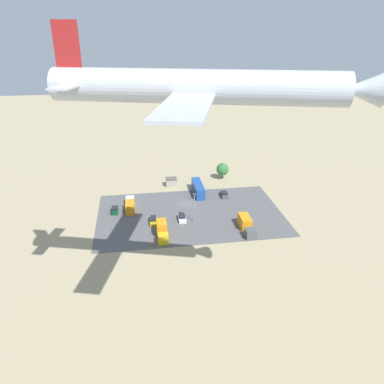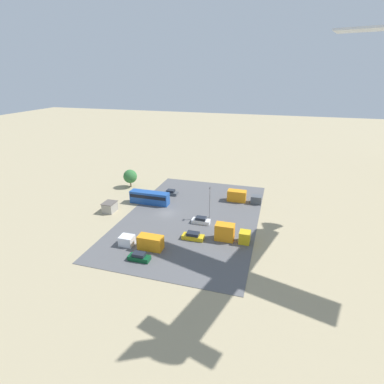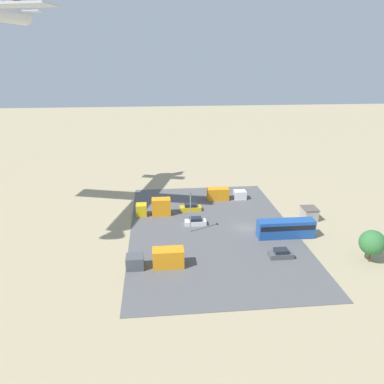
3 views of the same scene
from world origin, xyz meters
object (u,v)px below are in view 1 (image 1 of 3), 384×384
parked_car_2 (115,210)px  parked_truck_2 (162,231)px  bus (198,188)px  shed_building (171,182)px  parked_car_3 (224,195)px  airplane (209,87)px  parked_car_1 (182,218)px  parked_car_0 (153,220)px  parked_truck_0 (130,205)px  parked_truck_1 (246,225)px

parked_car_2 → parked_truck_2: bearing=-51.9°
bus → parked_car_2: (24.86, 8.85, -1.16)m
shed_building → parked_car_3: bearing=143.6°
parked_truck_2 → airplane: (-4.66, 31.68, 38.55)m
bus → parked_car_1: bearing=66.3°
parked_car_3 → parked_truck_2: bearing=-134.4°
parked_car_0 → parked_car_3: parked_car_0 is taller
parked_car_0 → parked_car_2: bearing=143.5°
parked_car_3 → parked_truck_0: size_ratio=0.44×
bus → parked_car_0: bus is taller
bus → airplane: airplane is taller
shed_building → parked_truck_2: 32.21m
parked_truck_0 → parked_truck_2: size_ratio=1.25×
parked_car_1 → airplane: airplane is taller
bus → parked_truck_2: (12.92, 24.07, -0.15)m
parked_car_3 → parked_truck_0: parked_truck_0 is taller
bus → parked_car_0: bearing=48.4°
parked_truck_0 → airplane: airplane is taller
parked_car_0 → airplane: airplane is taller
parked_truck_1 → airplane: 52.97m
parked_truck_0 → airplane: 62.93m
bus → shed_building: bearing=-45.6°
parked_car_1 → airplane: 55.97m
parked_car_1 → parked_car_2: 19.23m
shed_building → bus: 10.75m
parked_car_3 → parked_truck_1: bearing=-87.4°
parked_car_0 → parked_car_1: 7.53m
parked_car_0 → parked_truck_1: parked_truck_1 is taller
shed_building → parked_car_2: (17.36, 16.52, -0.57)m
bus → parked_car_1: size_ratio=2.49×
parked_car_1 → parked_car_2: parked_car_2 is taller
airplane → parked_truck_0: bearing=-149.5°
airplane → parked_truck_1: bearing=168.6°
parked_car_0 → parked_car_2: size_ratio=1.12×
parked_truck_2 → parked_car_2: bearing=-51.9°
parked_car_2 → parked_truck_2: parked_truck_2 is taller
parked_car_1 → parked_truck_0: bearing=148.4°
parked_car_3 → shed_building: bearing=143.6°
shed_building → airplane: bearing=89.3°
shed_building → parked_car_3: (-14.92, 11.00, -0.57)m
bus → parked_truck_1: size_ratio=1.16×
parked_car_0 → parked_car_1: bearing=2.0°
shed_building → parked_car_1: (-0.42, 23.85, -0.57)m
shed_building → parked_truck_1: bearing=116.8°
bus → parked_car_2: 26.41m
shed_building → parked_car_2: bearing=43.6°
shed_building → parked_car_1: bearing=91.0°
parked_car_0 → parked_truck_2: 7.87m
parked_car_0 → airplane: bearing=-80.8°
parked_truck_1 → parked_truck_0: bearing=-28.8°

